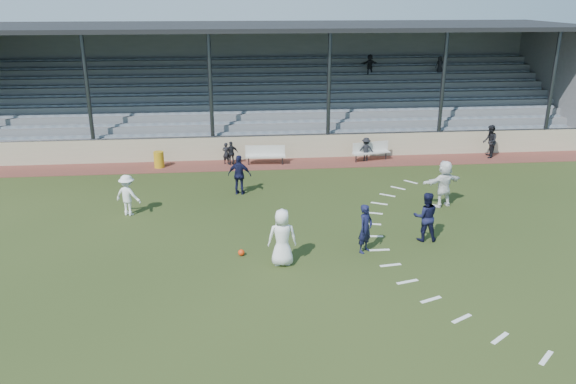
# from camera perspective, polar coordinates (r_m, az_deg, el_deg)

# --- Properties ---
(ground) EXTENTS (90.00, 90.00, 0.00)m
(ground) POSITION_cam_1_polar(r_m,az_deg,el_deg) (18.74, 0.75, -6.28)
(ground) COLOR #2B3817
(ground) RESTS_ON ground
(cinder_track) EXTENTS (34.00, 2.00, 0.02)m
(cinder_track) POSITION_cam_1_polar(r_m,az_deg,el_deg) (28.53, -1.57, 2.86)
(cinder_track) COLOR brown
(cinder_track) RESTS_ON ground
(retaining_wall) EXTENTS (34.00, 0.18, 1.20)m
(retaining_wall) POSITION_cam_1_polar(r_m,az_deg,el_deg) (29.38, -1.73, 4.54)
(retaining_wall) COLOR #B9AE8E
(retaining_wall) RESTS_ON ground
(bench_left) EXTENTS (2.02, 0.56, 0.95)m
(bench_left) POSITION_cam_1_polar(r_m,az_deg,el_deg) (28.36, -2.32, 3.96)
(bench_left) COLOR beige
(bench_left) RESTS_ON cinder_track
(bench_right) EXTENTS (2.04, 0.88, 0.95)m
(bench_right) POSITION_cam_1_polar(r_m,az_deg,el_deg) (29.32, 8.41, 4.28)
(bench_right) COLOR beige
(bench_right) RESTS_ON cinder_track
(trash_bin) EXTENTS (0.50, 0.50, 0.80)m
(trash_bin) POSITION_cam_1_polar(r_m,az_deg,el_deg) (28.55, -12.97, 3.23)
(trash_bin) COLOR gold
(trash_bin) RESTS_ON cinder_track
(football) EXTENTS (0.21, 0.21, 0.21)m
(football) POSITION_cam_1_polar(r_m,az_deg,el_deg) (18.63, -4.77, -6.15)
(football) COLOR #EE3A0E
(football) RESTS_ON ground
(player_white_lead) EXTENTS (0.92, 0.61, 1.86)m
(player_white_lead) POSITION_cam_1_polar(r_m,az_deg,el_deg) (17.66, -0.59, -4.64)
(player_white_lead) COLOR white
(player_white_lead) RESTS_ON ground
(player_navy_lead) EXTENTS (0.71, 0.71, 1.66)m
(player_navy_lead) POSITION_cam_1_polar(r_m,az_deg,el_deg) (18.73, 7.87, -3.70)
(player_navy_lead) COLOR #131536
(player_navy_lead) RESTS_ON ground
(player_navy_mid) EXTENTS (0.93, 0.76, 1.76)m
(player_navy_mid) POSITION_cam_1_polar(r_m,az_deg,el_deg) (19.98, 13.80, -2.45)
(player_navy_mid) COLOR #131536
(player_navy_mid) RESTS_ON ground
(player_white_wing) EXTENTS (1.20, 0.98, 1.62)m
(player_white_wing) POSITION_cam_1_polar(r_m,az_deg,el_deg) (22.54, -15.97, -0.31)
(player_white_wing) COLOR white
(player_white_wing) RESTS_ON ground
(player_navy_wing) EXTENTS (1.08, 0.66, 1.72)m
(player_navy_wing) POSITION_cam_1_polar(r_m,az_deg,el_deg) (24.04, -4.94, 1.74)
(player_navy_wing) COLOR #131536
(player_navy_wing) RESTS_ON ground
(player_white_back) EXTENTS (1.87, 1.09, 1.92)m
(player_white_back) POSITION_cam_1_polar(r_m,az_deg,el_deg) (23.40, 15.56, 0.83)
(player_white_back) COLOR white
(player_white_back) RESTS_ON ground
(official) EXTENTS (0.86, 0.98, 1.72)m
(official) POSITION_cam_1_polar(r_m,az_deg,el_deg) (31.32, 19.82, 4.86)
(official) COLOR black
(official) RESTS_ON cinder_track
(sub_left_near) EXTENTS (0.48, 0.41, 1.11)m
(sub_left_near) POSITION_cam_1_polar(r_m,az_deg,el_deg) (28.52, -6.29, 3.93)
(sub_left_near) COLOR black
(sub_left_near) RESTS_ON cinder_track
(sub_left_far) EXTENTS (0.76, 0.50, 1.20)m
(sub_left_far) POSITION_cam_1_polar(r_m,az_deg,el_deg) (28.36, -5.76, 3.95)
(sub_left_far) COLOR black
(sub_left_far) RESTS_ON cinder_track
(sub_right) EXTENTS (0.84, 0.56, 1.22)m
(sub_right) POSITION_cam_1_polar(r_m,az_deg,el_deg) (29.17, 7.92, 4.32)
(sub_right) COLOR black
(sub_right) RESTS_ON cinder_track
(grandstand) EXTENTS (34.60, 9.00, 6.61)m
(grandstand) POSITION_cam_1_polar(r_m,az_deg,el_deg) (33.63, -2.31, 9.23)
(grandstand) COLOR slate
(grandstand) RESTS_ON ground
(penalty_arc) EXTENTS (3.89, 14.63, 0.01)m
(penalty_arc) POSITION_cam_1_polar(r_m,az_deg,el_deg) (19.59, 12.88, -5.60)
(penalty_arc) COLOR white
(penalty_arc) RESTS_ON ground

